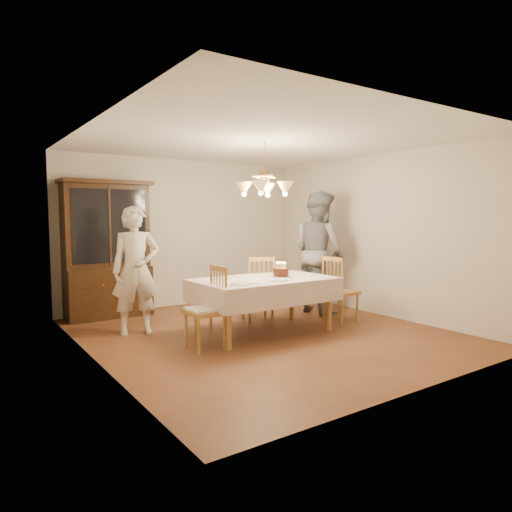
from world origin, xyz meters
TOP-DOWN VIEW (x-y plane):
  - ground at (0.00, 0.00)m, footprint 5.00×5.00m
  - room_shell at (0.00, 0.00)m, footprint 5.00×5.00m
  - dining_table at (0.00, 0.00)m, footprint 1.90×1.10m
  - china_hutch at (-1.45, 2.25)m, footprint 1.38×0.54m
  - chair_far_side at (0.33, 0.63)m, footprint 0.54×0.53m
  - chair_left_end at (-1.01, -0.19)m, footprint 0.43×0.45m
  - chair_right_end at (1.34, -0.10)m, footprint 0.45×0.47m
  - elderly_woman at (-1.45, 0.96)m, footprint 0.71×0.54m
  - adult_in_grey at (1.56, 0.63)m, footprint 0.81×1.01m
  - birthday_cake at (0.25, -0.05)m, footprint 0.30×0.30m
  - place_setting_near_left at (-0.54, -0.28)m, footprint 0.42×0.27m
  - place_setting_near_right at (0.05, -0.30)m, footprint 0.38×0.23m
  - place_setting_far_left at (-0.46, 0.30)m, footprint 0.39×0.24m
  - chandelier at (-0.00, -0.00)m, footprint 0.62×0.62m

SIDE VIEW (x-z plane):
  - ground at x=0.00m, z-range 0.00..0.00m
  - chair_far_side at x=0.33m, z-range -0.06..0.94m
  - chair_right_end at x=1.34m, z-range -0.06..0.94m
  - chair_left_end at x=-1.01m, z-range -0.05..0.95m
  - dining_table at x=0.00m, z-range 0.30..1.06m
  - place_setting_near_right at x=0.05m, z-range 0.76..0.77m
  - place_setting_far_left at x=-0.46m, z-range 0.76..0.77m
  - place_setting_near_left at x=-0.54m, z-range 0.76..0.77m
  - birthday_cake at x=0.25m, z-range 0.71..0.93m
  - elderly_woman at x=-1.45m, z-range 0.00..1.74m
  - adult_in_grey at x=1.56m, z-range 0.00..2.01m
  - china_hutch at x=-1.45m, z-range -0.04..2.12m
  - room_shell at x=0.00m, z-range -0.92..4.08m
  - chandelier at x=0.00m, z-range 1.61..2.34m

